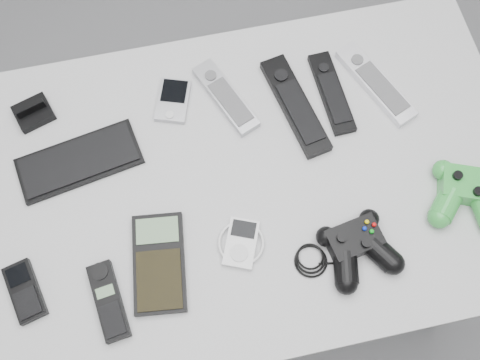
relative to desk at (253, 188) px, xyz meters
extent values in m
plane|color=slate|center=(0.03, -0.06, -0.68)|extent=(3.50, 3.50, 0.00)
cube|color=#A3A3A6|center=(0.00, 0.00, 0.05)|extent=(1.11, 0.71, 0.03)
cylinder|color=black|center=(0.50, -0.31, -0.32)|extent=(0.04, 0.04, 0.71)
cylinder|color=black|center=(-0.50, 0.31, -0.32)|extent=(0.04, 0.04, 0.71)
cylinder|color=black|center=(0.50, 0.31, -0.32)|extent=(0.04, 0.04, 0.71)
cube|color=black|center=(-0.34, 0.11, 0.07)|extent=(0.26, 0.15, 0.02)
cube|color=black|center=(-0.42, 0.23, 0.08)|extent=(0.09, 0.08, 0.04)
cube|color=#A0A1A7|center=(-0.13, 0.20, 0.07)|extent=(0.09, 0.12, 0.02)
cube|color=#A0A1A7|center=(-0.02, 0.19, 0.07)|extent=(0.12, 0.19, 0.02)
cube|color=black|center=(0.12, 0.14, 0.08)|extent=(0.10, 0.25, 0.02)
cube|color=black|center=(0.20, 0.15, 0.07)|extent=(0.06, 0.20, 0.02)
cube|color=silver|center=(0.30, 0.15, 0.08)|extent=(0.13, 0.22, 0.02)
cube|color=black|center=(-0.47, -0.14, 0.07)|extent=(0.08, 0.12, 0.02)
cube|color=black|center=(-0.32, -0.19, 0.08)|extent=(0.07, 0.15, 0.02)
cube|color=black|center=(-0.21, -0.14, 0.07)|extent=(0.12, 0.20, 0.02)
cube|color=silver|center=(-0.05, -0.13, 0.07)|extent=(0.12, 0.12, 0.02)
camera|label=1|loc=(-0.11, -0.41, 1.12)|focal=42.00mm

